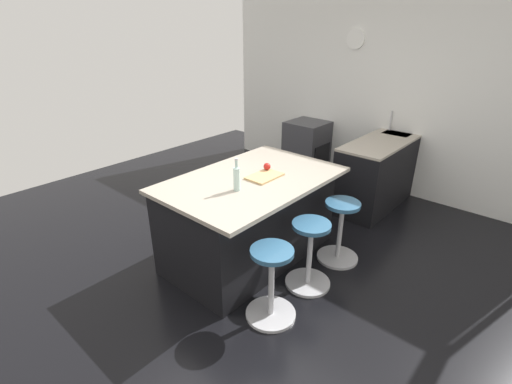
# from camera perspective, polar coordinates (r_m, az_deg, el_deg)

# --- Properties ---
(ground_plane) EXTENTS (7.69, 7.69, 0.00)m
(ground_plane) POSITION_cam_1_polar(r_m,az_deg,el_deg) (4.03, -1.95, -10.92)
(ground_plane) COLOR black
(interior_partition_left) EXTENTS (0.15, 5.36, 2.80)m
(interior_partition_left) POSITION_cam_1_polar(r_m,az_deg,el_deg) (5.87, 18.61, 14.17)
(interior_partition_left) COLOR silver
(interior_partition_left) RESTS_ON ground_plane
(sink_cabinet) EXTENTS (2.08, 0.60, 1.20)m
(sink_cabinet) POSITION_cam_1_polar(r_m,az_deg,el_deg) (5.65, 19.54, 3.73)
(sink_cabinet) COLOR black
(sink_cabinet) RESTS_ON ground_plane
(oven_range) EXTENTS (0.60, 0.61, 0.89)m
(oven_range) POSITION_cam_1_polar(r_m,az_deg,el_deg) (6.25, 7.79, 6.68)
(oven_range) COLOR #38383D
(oven_range) RESTS_ON ground_plane
(kitchen_island) EXTENTS (1.82, 1.19, 0.93)m
(kitchen_island) POSITION_cam_1_polar(r_m,az_deg,el_deg) (3.93, -1.07, -3.87)
(kitchen_island) COLOR black
(kitchen_island) RESTS_ON ground_plane
(stool_by_window) EXTENTS (0.44, 0.44, 0.68)m
(stool_by_window) POSITION_cam_1_polar(r_m,az_deg,el_deg) (4.03, 12.76, -6.17)
(stool_by_window) COLOR #B7B7BC
(stool_by_window) RESTS_ON ground_plane
(stool_middle) EXTENTS (0.44, 0.44, 0.68)m
(stool_middle) POSITION_cam_1_polar(r_m,az_deg,el_deg) (3.61, 8.20, -9.78)
(stool_middle) COLOR #B7B7BC
(stool_middle) RESTS_ON ground_plane
(stool_near_camera) EXTENTS (0.44, 0.44, 0.68)m
(stool_near_camera) POSITION_cam_1_polar(r_m,az_deg,el_deg) (3.23, 2.36, -14.20)
(stool_near_camera) COLOR #B7B7BC
(stool_near_camera) RESTS_ON ground_plane
(cutting_board) EXTENTS (0.36, 0.24, 0.02)m
(cutting_board) POSITION_cam_1_polar(r_m,az_deg,el_deg) (3.72, 1.31, 2.44)
(cutting_board) COLOR tan
(cutting_board) RESTS_ON kitchen_island
(apple_red) EXTENTS (0.07, 0.07, 0.07)m
(apple_red) POSITION_cam_1_polar(r_m,az_deg,el_deg) (3.85, 1.71, 3.95)
(apple_red) COLOR red
(apple_red) RESTS_ON cutting_board
(water_bottle) EXTENTS (0.06, 0.06, 0.31)m
(water_bottle) POSITION_cam_1_polar(r_m,az_deg,el_deg) (3.39, -2.99, 2.17)
(water_bottle) COLOR silver
(water_bottle) RESTS_ON kitchen_island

